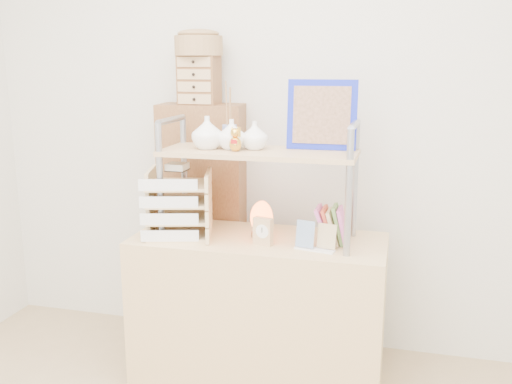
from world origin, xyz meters
TOP-DOWN VIEW (x-y plane):
  - room_shell at (0.00, 0.39)m, footprint 3.42×3.41m
  - desk at (0.00, 1.20)m, footprint 1.20×0.50m
  - cabinet at (-0.41, 1.57)m, footprint 0.47×0.28m
  - hutch at (-0.00, 1.21)m, footprint 0.90×0.34m
  - letter_tray at (-0.38, 1.14)m, footprint 0.35×0.34m
  - salt_lamp at (0.01, 1.23)m, footprint 0.12×0.11m
  - desk_clock at (0.04, 1.11)m, footprint 0.10×0.06m
  - postcard_stand at (0.29, 1.09)m, footprint 0.19×0.09m
  - drawer_chest at (-0.41, 1.55)m, footprint 0.20×0.16m
  - woven_basket at (-0.41, 1.55)m, footprint 0.25×0.25m

SIDE VIEW (x-z plane):
  - desk at x=0.00m, z-range 0.00..0.75m
  - cabinet at x=-0.41m, z-range 0.00..1.35m
  - postcard_stand at x=0.29m, z-range 0.72..0.85m
  - desk_clock at x=0.04m, z-range 0.75..0.88m
  - salt_lamp at x=0.01m, z-range 0.75..0.93m
  - letter_tray at x=-0.38m, z-range 0.71..1.07m
  - hutch at x=0.00m, z-range 0.80..1.54m
  - drawer_chest at x=-0.41m, z-range 1.35..1.60m
  - woven_basket at x=-0.41m, z-range 1.60..1.70m
  - room_shell at x=0.00m, z-range 0.39..3.00m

